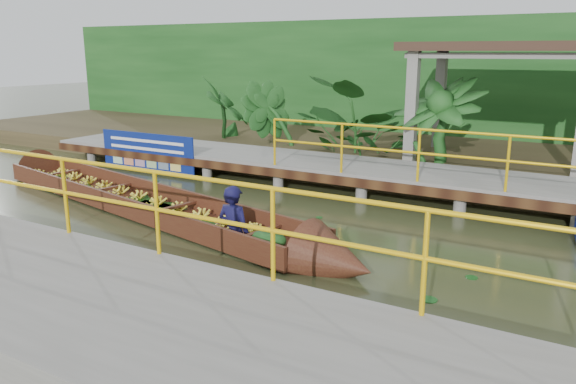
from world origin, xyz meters
The scene contains 9 objects.
ground centered at (0.00, 0.00, 0.00)m, with size 80.00×80.00×0.00m, color #2D3118.
land_strip centered at (0.00, 7.50, 0.23)m, with size 30.00×8.00×0.45m, color #2F2817.
far_dock centered at (0.02, 3.43, 0.48)m, with size 16.00×2.06×1.66m.
near_dock centered at (1.00, -4.20, 0.30)m, with size 18.00×2.40×1.73m.
pavilion centered at (3.00, 6.30, 2.82)m, with size 4.40×3.00×3.00m.
foliage_backdrop centered at (0.00, 10.00, 2.00)m, with size 30.00×0.80×4.00m, color #143F14.
vendor_boat centered at (-2.25, -0.13, 0.21)m, with size 10.79×3.27×2.10m.
blue_banner centered at (-4.71, 2.48, 0.56)m, with size 2.99×0.04×0.93m.
tropical_plants centered at (1.53, 5.30, 1.26)m, with size 14.29×1.29×1.62m.
Camera 1 is at (5.30, -7.75, 3.01)m, focal length 35.00 mm.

